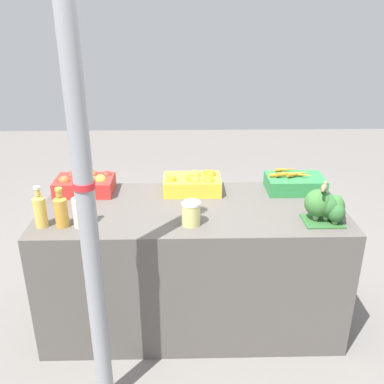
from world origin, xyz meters
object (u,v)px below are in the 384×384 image
object	(u,v)px
juice_bottle_cloudy	(79,209)
pickle_jar	(191,213)
support_pole	(86,209)
juice_bottle_amber	(61,210)
apple_crate	(84,183)
carrot_crate	(295,183)
orange_crate	(194,183)
sparrow_bird	(324,187)
juice_bottle_golden	(40,210)
broccoli_pile	(326,206)

from	to	relation	value
juice_bottle_cloudy	pickle_jar	world-z (taller)	juice_bottle_cloudy
support_pole	juice_bottle_amber	bearing A→B (deg)	119.62
juice_bottle_amber	pickle_jar	bearing A→B (deg)	0.24
apple_crate	juice_bottle_cloudy	size ratio (longest dim) A/B	1.50
apple_crate	carrot_crate	bearing A→B (deg)	-0.23
orange_crate	juice_bottle_cloudy	world-z (taller)	juice_bottle_cloudy
support_pole	apple_crate	xyz separation A→B (m)	(-0.23, 0.93, -0.25)
support_pole	sparrow_bird	size ratio (longest dim) A/B	18.04
juice_bottle_golden	pickle_jar	distance (m)	0.84
support_pole	carrot_crate	xyz separation A→B (m)	(1.18, 0.92, -0.26)
apple_crate	pickle_jar	bearing A→B (deg)	-34.77
support_pole	juice_bottle_amber	size ratio (longest dim) A/B	9.88
broccoli_pile	juice_bottle_amber	xyz separation A→B (m)	(-1.49, -0.02, 0.00)
apple_crate	juice_bottle_golden	distance (m)	0.51
sparrow_bird	carrot_crate	bearing A→B (deg)	30.12
juice_bottle_cloudy	sparrow_bird	bearing A→B (deg)	0.40
carrot_crate	juice_bottle_golden	bearing A→B (deg)	-162.66
apple_crate	pickle_jar	xyz separation A→B (m)	(0.70, -0.48, 0.01)
carrot_crate	juice_bottle_golden	distance (m)	1.62
broccoli_pile	juice_bottle_golden	bearing A→B (deg)	-179.12
support_pole	juice_bottle_golden	world-z (taller)	support_pole
juice_bottle_amber	orange_crate	bearing A→B (deg)	32.61
orange_crate	juice_bottle_cloudy	xyz separation A→B (m)	(-0.65, -0.48, 0.04)
juice_bottle_cloudy	sparrow_bird	xyz separation A→B (m)	(1.36, 0.01, 0.12)
apple_crate	sparrow_bird	distance (m)	1.52
support_pole	carrot_crate	bearing A→B (deg)	38.15
juice_bottle_amber	juice_bottle_golden	bearing A→B (deg)	180.00
orange_crate	juice_bottle_amber	bearing A→B (deg)	-147.39
carrot_crate	apple_crate	bearing A→B (deg)	179.77
carrot_crate	juice_bottle_amber	xyz separation A→B (m)	(-1.43, -0.48, 0.04)
broccoli_pile	juice_bottle_amber	world-z (taller)	juice_bottle_amber
juice_bottle_cloudy	apple_crate	bearing A→B (deg)	99.01
apple_crate	orange_crate	bearing A→B (deg)	-0.62
support_pole	sparrow_bird	distance (m)	1.30
support_pole	juice_bottle_golden	bearing A→B (deg)	129.65
carrot_crate	sparrow_bird	world-z (taller)	sparrow_bird
juice_bottle_amber	sparrow_bird	size ratio (longest dim) A/B	1.83
juice_bottle_amber	carrot_crate	bearing A→B (deg)	18.65
broccoli_pile	orange_crate	bearing A→B (deg)	148.53
juice_bottle_golden	juice_bottle_amber	world-z (taller)	juice_bottle_golden
orange_crate	juice_bottle_golden	distance (m)	0.99
carrot_crate	juice_bottle_cloudy	size ratio (longest dim) A/B	1.50
apple_crate	sparrow_bird	bearing A→B (deg)	-18.38
support_pole	juice_bottle_golden	distance (m)	0.61
apple_crate	sparrow_bird	xyz separation A→B (m)	(1.44, -0.48, 0.16)
support_pole	broccoli_pile	world-z (taller)	support_pole
apple_crate	juice_bottle_amber	bearing A→B (deg)	-92.84
apple_crate	juice_bottle_cloudy	xyz separation A→B (m)	(0.08, -0.49, 0.04)
juice_bottle_cloudy	carrot_crate	bearing A→B (deg)	19.96
pickle_jar	juice_bottle_cloudy	bearing A→B (deg)	-179.73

